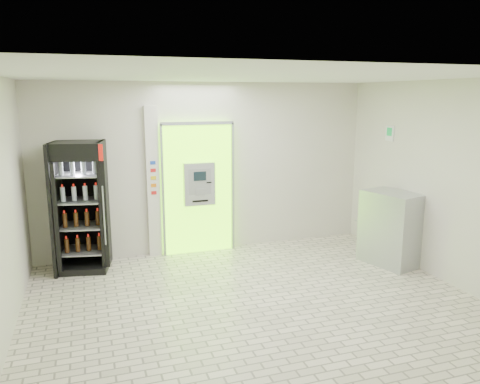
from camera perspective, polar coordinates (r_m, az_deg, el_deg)
name	(u,v)px	position (r m, az deg, el deg)	size (l,w,h in m)	color
ground	(255,304)	(6.50, 1.88, -13.51)	(6.00, 6.00, 0.00)	beige
room_shell	(256,170)	(5.95, 2.00, 2.75)	(6.00, 6.00, 6.00)	silver
atm_assembly	(198,188)	(8.29, -5.14, 0.55)	(1.30, 0.24, 2.33)	#7CFF0D
pillar	(153,183)	(8.17, -10.55, 1.14)	(0.22, 0.11, 2.60)	silver
beverage_cooler	(81,209)	(7.87, -18.82, -1.98)	(0.90, 0.85, 2.07)	black
steel_cabinet	(391,228)	(8.17, 17.95, -4.22)	(0.85, 1.05, 1.22)	#A8ABAF
exit_sign	(390,133)	(8.58, 17.79, 6.82)	(0.02, 0.22, 0.26)	white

